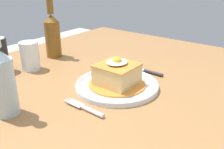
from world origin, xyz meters
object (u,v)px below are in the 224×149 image
(fork, at_px, (87,109))
(beer_bottle_clear, at_px, (2,79))
(beer_bottle_amber, at_px, (52,33))
(knife, at_px, (147,71))
(drinking_glass, at_px, (30,58))
(main_plate, at_px, (117,85))

(fork, height_order, beer_bottle_clear, beer_bottle_clear)
(beer_bottle_amber, bearing_deg, fork, -120.73)
(knife, relative_size, beer_bottle_amber, 0.62)
(drinking_glass, bearing_deg, beer_bottle_clear, -137.29)
(knife, xyz_separation_m, beer_bottle_clear, (-0.46, 0.15, 0.09))
(fork, bearing_deg, knife, 0.75)
(main_plate, bearing_deg, knife, -5.46)
(fork, xyz_separation_m, beer_bottle_clear, (-0.14, 0.16, 0.09))
(main_plate, bearing_deg, fork, -172.97)
(beer_bottle_clear, bearing_deg, main_plate, -24.63)
(main_plate, height_order, beer_bottle_amber, beer_bottle_amber)
(fork, xyz_separation_m, drinking_glass, (0.09, 0.37, 0.04))
(main_plate, distance_m, beer_bottle_clear, 0.34)
(main_plate, height_order, knife, main_plate)
(knife, height_order, drinking_glass, drinking_glass)
(main_plate, xyz_separation_m, beer_bottle_amber, (0.08, 0.40, 0.09))
(knife, distance_m, drinking_glass, 0.43)
(main_plate, bearing_deg, beer_bottle_clear, 155.37)
(beer_bottle_clear, xyz_separation_m, drinking_glass, (0.23, 0.21, -0.05))
(main_plate, relative_size, knife, 1.59)
(main_plate, distance_m, beer_bottle_amber, 0.41)
(beer_bottle_clear, bearing_deg, drinking_glass, 42.71)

